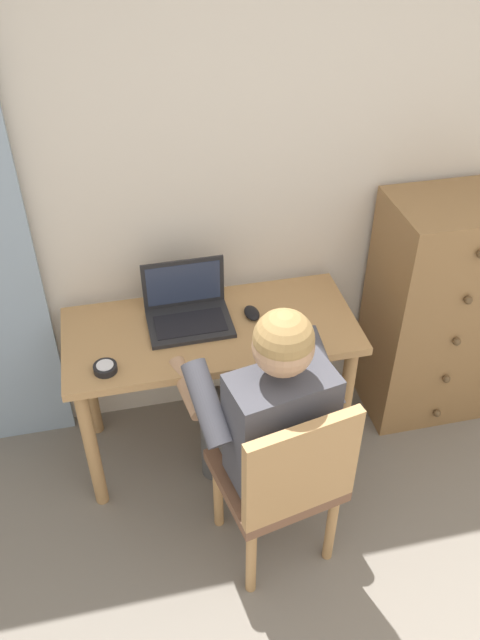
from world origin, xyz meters
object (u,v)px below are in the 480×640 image
at_px(desk, 212,349).
at_px(computer_mouse, 252,313).
at_px(dresser, 434,311).
at_px(chair, 284,478).
at_px(desk_clock, 105,368).
at_px(person_seated, 265,409).
at_px(laptop, 188,309).

bearing_deg(desk, computer_mouse, 11.59).
bearing_deg(desk, dresser, 3.92).
relative_size(chair, desk_clock, 9.62).
distance_m(desk, chair, 0.65).
relative_size(dresser, desk_clock, 12.49).
distance_m(dresser, person_seated, 1.08).
height_order(dresser, person_seated, person_seated).
bearing_deg(dresser, desk, -176.08).
relative_size(person_seated, computer_mouse, 11.84).
bearing_deg(chair, dresser, 37.61).
relative_size(chair, laptop, 2.53).
xyz_separation_m(dresser, person_seated, (-0.94, -0.52, 0.10)).
height_order(desk, laptop, laptop).
bearing_deg(desk, person_seated, -75.57).
bearing_deg(computer_mouse, desk_clock, -166.69).
distance_m(chair, person_seated, 0.26).
distance_m(desk, laptop, 0.20).
height_order(desk, person_seated, person_seated).
relative_size(desk, person_seated, 1.01).
relative_size(chair, computer_mouse, 8.66).
distance_m(desk, computer_mouse, 0.23).
height_order(laptop, desk_clock, laptop).
bearing_deg(computer_mouse, dresser, -2.80).
xyz_separation_m(dresser, computer_mouse, (-0.87, -0.04, 0.17)).
xyz_separation_m(desk, dresser, (1.05, 0.07, -0.03)).
height_order(person_seated, laptop, person_seated).
height_order(dresser, chair, dresser).
distance_m(dresser, laptop, 1.15).
xyz_separation_m(desk, computer_mouse, (0.18, 0.04, 0.13)).
relative_size(computer_mouse, desk_clock, 1.11).
xyz_separation_m(desk, chair, (0.15, -0.63, -0.11)).
bearing_deg(laptop, computer_mouse, -8.00).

